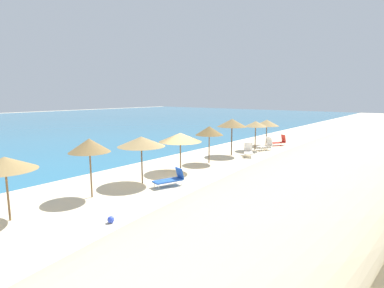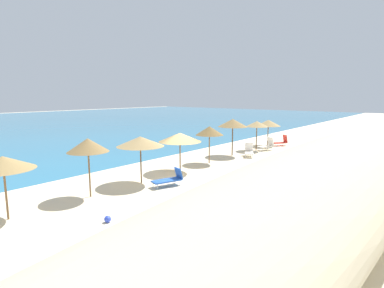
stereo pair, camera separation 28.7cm
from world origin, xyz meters
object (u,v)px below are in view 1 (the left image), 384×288
(lounge_chair_0, at_px, (279,141))
(lounge_chair_1, at_px, (248,151))
(lounge_chair_3, at_px, (266,145))
(lounge_chair_2, at_px, (171,179))
(beach_umbrella_6, at_px, (232,123))
(beach_umbrella_3, at_px, (141,142))
(beach_ball, at_px, (111,220))
(beach_umbrella_8, at_px, (267,123))
(beach_umbrella_1, at_px, (5,164))
(beach_umbrella_4, at_px, (180,137))
(beach_umbrella_7, at_px, (256,124))
(beach_umbrella_5, at_px, (209,131))
(beach_umbrella_2, at_px, (89,145))

(lounge_chair_0, xyz_separation_m, lounge_chair_1, (-6.47, -0.17, 0.03))
(lounge_chair_3, bearing_deg, lounge_chair_2, 115.66)
(beach_umbrella_6, xyz_separation_m, lounge_chair_1, (0.51, -1.23, -2.16))
(beach_umbrella_3, xyz_separation_m, lounge_chair_3, (13.73, -0.75, -1.83))
(lounge_chair_2, relative_size, beach_ball, 6.70)
(beach_umbrella_8, bearing_deg, lounge_chair_3, -155.41)
(beach_umbrella_1, bearing_deg, lounge_chair_1, -3.73)
(beach_umbrella_1, xyz_separation_m, lounge_chair_0, (23.38, -0.93, -1.84))
(beach_ball, bearing_deg, beach_umbrella_6, 13.34)
(beach_umbrella_4, height_order, beach_umbrella_6, beach_umbrella_6)
(beach_umbrella_4, height_order, beach_umbrella_7, beach_umbrella_7)
(beach_ball, bearing_deg, beach_umbrella_8, 9.27)
(beach_umbrella_4, height_order, beach_umbrella_8, beach_umbrella_8)
(lounge_chair_0, xyz_separation_m, lounge_chair_2, (-16.19, -0.83, -0.01))
(beach_umbrella_5, bearing_deg, lounge_chair_0, -4.50)
(beach_umbrella_1, bearing_deg, beach_umbrella_8, 0.25)
(beach_umbrella_4, bearing_deg, beach_umbrella_6, 2.23)
(beach_umbrella_7, relative_size, lounge_chair_0, 1.67)
(beach_umbrella_6, height_order, beach_ball, beach_umbrella_6)
(lounge_chair_3, xyz_separation_m, beach_ball, (-18.05, -2.25, -0.34))
(beach_umbrella_2, distance_m, beach_umbrella_7, 16.19)
(beach_umbrella_3, xyz_separation_m, beach_umbrella_6, (9.82, 0.35, 0.29))
(beach_umbrella_3, height_order, beach_umbrella_7, beach_umbrella_3)
(beach_umbrella_7, bearing_deg, beach_umbrella_3, 179.91)
(lounge_chair_3, distance_m, beach_ball, 18.19)
(beach_umbrella_5, relative_size, lounge_chair_1, 1.77)
(lounge_chair_0, relative_size, lounge_chair_3, 0.99)
(beach_umbrella_1, distance_m, lounge_chair_1, 17.04)
(beach_umbrella_1, xyz_separation_m, lounge_chair_1, (16.91, -1.10, -1.81))
(beach_umbrella_4, bearing_deg, beach_umbrella_1, 179.24)
(beach_umbrella_7, bearing_deg, beach_umbrella_6, 173.68)
(beach_umbrella_8, height_order, lounge_chair_3, beach_umbrella_8)
(lounge_chair_2, bearing_deg, beach_umbrella_1, 94.29)
(beach_umbrella_3, xyz_separation_m, beach_umbrella_4, (3.30, 0.09, -0.14))
(beach_umbrella_8, bearing_deg, beach_umbrella_5, -178.74)
(beach_umbrella_3, height_order, beach_ball, beach_umbrella_3)
(lounge_chair_0, relative_size, lounge_chair_1, 1.03)
(beach_umbrella_5, distance_m, beach_umbrella_8, 9.68)
(beach_umbrella_5, distance_m, beach_umbrella_7, 6.74)
(lounge_chair_0, bearing_deg, beach_umbrella_4, 119.02)
(beach_umbrella_4, distance_m, lounge_chair_2, 3.61)
(beach_umbrella_2, bearing_deg, beach_umbrella_6, 0.97)
(beach_umbrella_1, bearing_deg, lounge_chair_3, -2.75)
(lounge_chair_0, distance_m, lounge_chair_2, 16.21)
(beach_umbrella_4, relative_size, lounge_chair_3, 1.74)
(beach_umbrella_7, distance_m, lounge_chair_2, 12.76)
(beach_umbrella_1, bearing_deg, beach_umbrella_4, -0.76)
(beach_umbrella_4, xyz_separation_m, beach_ball, (-7.61, -3.10, -2.03))
(beach_umbrella_5, height_order, beach_umbrella_7, beach_umbrella_5)
(lounge_chair_0, bearing_deg, beach_umbrella_1, 120.13)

